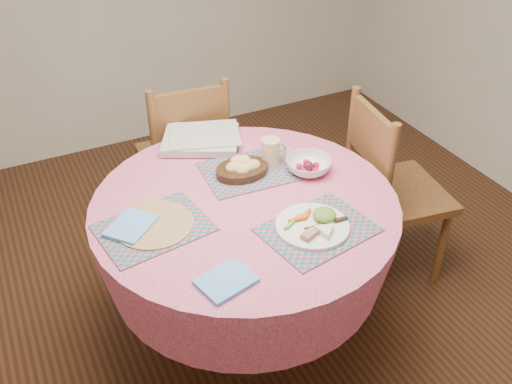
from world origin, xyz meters
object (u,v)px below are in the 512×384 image
at_px(chair_back, 186,155).
at_px(latte_mug, 271,152).
at_px(wicker_trivet, 154,225).
at_px(chair_right, 390,188).
at_px(dinner_plate, 315,225).
at_px(dining_table, 245,239).
at_px(bread_bowl, 242,167).
at_px(fruit_bowl, 308,166).

height_order(chair_back, latte_mug, chair_back).
bearing_deg(wicker_trivet, chair_right, 3.56).
height_order(dinner_plate, latte_mug, latte_mug).
relative_size(dining_table, bread_bowl, 5.39).
bearing_deg(fruit_bowl, dinner_plate, -117.16).
distance_m(bread_bowl, latte_mug, 0.15).
bearing_deg(chair_back, fruit_bowl, 116.04).
distance_m(latte_mug, fruit_bowl, 0.17).
xyz_separation_m(wicker_trivet, bread_bowl, (0.45, 0.17, 0.03)).
xyz_separation_m(dinner_plate, bread_bowl, (-0.08, 0.46, 0.02)).
bearing_deg(dinner_plate, chair_right, 28.51).
bearing_deg(chair_right, dinner_plate, 127.13).
bearing_deg(latte_mug, chair_right, -10.46).
distance_m(dinner_plate, fruit_bowl, 0.39).
relative_size(chair_right, fruit_bowl, 4.94).
height_order(dinner_plate, fruit_bowl, fruit_bowl).
bearing_deg(dining_table, dinner_plate, -60.24).
xyz_separation_m(chair_back, fruit_bowl, (0.29, -0.75, 0.27)).
bearing_deg(fruit_bowl, chair_right, 1.04).
bearing_deg(dining_table, chair_right, 5.85).
xyz_separation_m(latte_mug, fruit_bowl, (0.12, -0.12, -0.04)).
xyz_separation_m(dining_table, fruit_bowl, (0.34, 0.08, 0.22)).
relative_size(chair_back, fruit_bowl, 4.88).
xyz_separation_m(dining_table, latte_mug, (0.22, 0.19, 0.26)).
relative_size(wicker_trivet, bread_bowl, 1.30).
height_order(wicker_trivet, dinner_plate, dinner_plate).
distance_m(chair_back, bread_bowl, 0.70).
bearing_deg(wicker_trivet, dining_table, -1.50).
height_order(latte_mug, fruit_bowl, latte_mug).
xyz_separation_m(chair_back, dinner_plate, (0.11, -1.10, 0.27)).
distance_m(chair_right, bread_bowl, 0.80).
bearing_deg(dinner_plate, chair_back, 95.91).
distance_m(chair_back, fruit_bowl, 0.85).
bearing_deg(fruit_bowl, dining_table, -167.44).
distance_m(dinner_plate, latte_mug, 0.48).
height_order(dining_table, chair_right, chair_right).
height_order(chair_back, wicker_trivet, chair_back).
relative_size(chair_back, latte_mug, 8.00).
distance_m(chair_right, wicker_trivet, 1.22).
relative_size(chair_back, dinner_plate, 3.49).
bearing_deg(dining_table, chair_back, 86.93).
distance_m(wicker_trivet, bread_bowl, 0.48).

